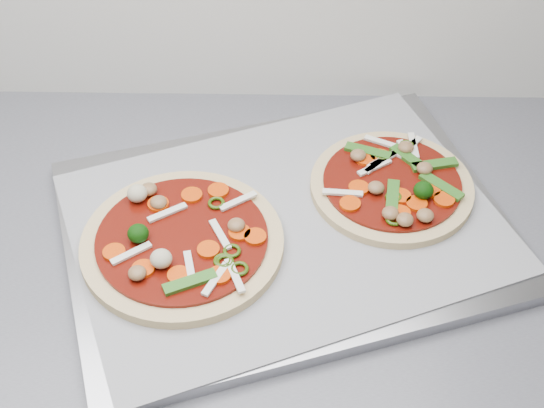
{
  "coord_description": "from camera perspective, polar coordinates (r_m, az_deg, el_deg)",
  "views": [
    {
      "loc": [
        -0.01,
        0.71,
        1.56
      ],
      "look_at": [
        -0.02,
        1.35,
        0.93
      ],
      "focal_mm": 50.0,
      "sensor_mm": 36.0,
      "label": 1
    }
  ],
  "objects": [
    {
      "name": "countertop",
      "position": [
        0.89,
        1.04,
        -4.35
      ],
      "size": [
        3.6,
        0.6,
        0.04
      ],
      "primitive_type": "cube",
      "color": "slate",
      "rests_on": "base_cabinet"
    },
    {
      "name": "baking_tray",
      "position": [
        0.89,
        1.0,
        -1.75
      ],
      "size": [
        0.6,
        0.51,
        0.02
      ],
      "primitive_type": "cube",
      "rotation": [
        0.0,
        0.0,
        0.32
      ],
      "color": "#949499",
      "rests_on": "countertop"
    },
    {
      "name": "parchment",
      "position": [
        0.89,
        1.01,
        -1.34
      ],
      "size": [
        0.58,
        0.51,
        0.0
      ],
      "primitive_type": "cube",
      "rotation": [
        0.0,
        0.0,
        0.39
      ],
      "color": "gray",
      "rests_on": "baking_tray"
    },
    {
      "name": "pizza_left",
      "position": [
        0.86,
        -6.82,
        -2.81
      ],
      "size": [
        0.28,
        0.28,
        0.04
      ],
      "rotation": [
        0.0,
        0.0,
        0.28
      ],
      "color": "#D3B883",
      "rests_on": "parchment"
    },
    {
      "name": "pizza_right",
      "position": [
        0.93,
        9.1,
        1.45
      ],
      "size": [
        0.26,
        0.26,
        0.03
      ],
      "rotation": [
        0.0,
        0.0,
        0.41
      ],
      "color": "#D3B883",
      "rests_on": "parchment"
    }
  ]
}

